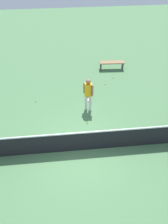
# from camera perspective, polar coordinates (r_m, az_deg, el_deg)

# --- Properties ---
(ground_plane) EXTENTS (40.00, 40.00, 0.00)m
(ground_plane) POSITION_cam_1_polar(r_m,az_deg,el_deg) (10.11, -1.12, -8.75)
(ground_plane) COLOR #4C7A4C
(court_net) EXTENTS (10.09, 0.09, 1.07)m
(court_net) POSITION_cam_1_polar(r_m,az_deg,el_deg) (9.75, -1.16, -6.74)
(court_net) COLOR #4C4C51
(court_net) RESTS_ON ground_plane
(player_near_side) EXTENTS (0.48, 0.48, 1.70)m
(player_near_side) POSITION_cam_1_polar(r_m,az_deg,el_deg) (11.52, 0.98, 4.57)
(player_near_side) COLOR white
(player_near_side) RESTS_ON ground_plane
(tennis_racket_near_player) EXTENTS (0.38, 0.61, 0.03)m
(tennis_racket_near_player) POSITION_cam_1_polar(r_m,az_deg,el_deg) (12.77, 0.82, 2.94)
(tennis_racket_near_player) COLOR red
(tennis_racket_near_player) RESTS_ON ground_plane
(tennis_ball_near_player) EXTENTS (0.07, 0.07, 0.07)m
(tennis_ball_near_player) POSITION_cam_1_polar(r_m,az_deg,el_deg) (11.30, 0.75, -2.42)
(tennis_ball_near_player) COLOR #C6E033
(tennis_ball_near_player) RESTS_ON ground_plane
(tennis_ball_by_net) EXTENTS (0.07, 0.07, 0.07)m
(tennis_ball_by_net) POSITION_cam_1_polar(r_m,az_deg,el_deg) (12.84, -11.06, 2.45)
(tennis_ball_by_net) COLOR #C6E033
(tennis_ball_by_net) RESTS_ON ground_plane
(tennis_ball_midcourt) EXTENTS (0.07, 0.07, 0.07)m
(tennis_ball_midcourt) POSITION_cam_1_polar(r_m,az_deg,el_deg) (14.03, 4.91, 6.44)
(tennis_ball_midcourt) COLOR #C6E033
(tennis_ball_midcourt) RESTS_ON ground_plane
(tennis_ball_baseline) EXTENTS (0.07, 0.07, 0.07)m
(tennis_ball_baseline) POSITION_cam_1_polar(r_m,az_deg,el_deg) (14.69, 6.80, 7.90)
(tennis_ball_baseline) COLOR #C6E033
(tennis_ball_baseline) RESTS_ON ground_plane
(courtside_bench) EXTENTS (1.52, 0.49, 0.48)m
(courtside_bench) POSITION_cam_1_polar(r_m,az_deg,el_deg) (15.45, 6.43, 11.16)
(courtside_bench) COLOR olive
(courtside_bench) RESTS_ON ground_plane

